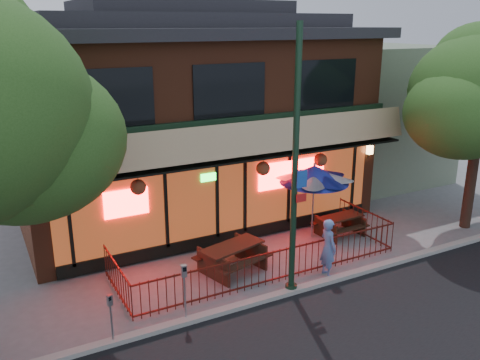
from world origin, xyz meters
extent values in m
plane|color=gray|center=(0.00, 0.00, 0.00)|extent=(80.00, 80.00, 0.00)
cube|color=#999993|center=(0.00, -0.50, 0.06)|extent=(80.00, 0.25, 0.12)
cube|color=brown|center=(0.00, 7.20, 3.25)|extent=(12.00, 8.00, 6.50)
cube|color=#59230F|center=(0.00, 3.18, 1.65)|extent=(11.00, 0.06, 2.60)
cube|color=#FF0C0C|center=(2.30, 3.10, 2.10)|extent=(2.60, 0.04, 0.90)
cube|color=#FF0C0C|center=(-3.40, 3.10, 2.00)|extent=(1.30, 0.04, 0.80)
cube|color=tan|center=(0.00, 2.70, 3.55)|extent=(12.20, 1.33, 1.26)
cube|color=black|center=(-3.60, 3.18, 5.00)|extent=(2.40, 0.06, 1.60)
cube|color=black|center=(0.00, 3.18, 5.00)|extent=(2.40, 0.06, 1.60)
cube|color=black|center=(3.60, 3.18, 5.00)|extent=(2.40, 0.06, 1.60)
cube|color=black|center=(0.00, 3.15, 0.25)|extent=(11.00, 0.12, 0.40)
cube|color=#FFC672|center=(5.60, 3.02, 2.55)|extent=(0.18, 0.18, 0.32)
cube|color=slate|center=(9.00, 7.70, 3.00)|extent=(6.00, 7.00, 6.00)
cube|color=#4A1610|center=(0.00, 0.20, 0.95)|extent=(8.40, 0.04, 0.04)
cube|color=#4A1610|center=(0.00, 0.20, 0.12)|extent=(8.40, 0.04, 0.04)
cube|color=#4A1610|center=(-4.20, 1.50, 0.95)|extent=(0.04, 2.60, 0.04)
cube|color=#4A1610|center=(4.20, 1.50, 0.95)|extent=(0.04, 2.60, 0.04)
cylinder|color=#4A1610|center=(0.00, 0.20, 0.50)|extent=(0.02, 0.02, 1.00)
cylinder|color=#163220|center=(0.00, -0.40, 3.50)|extent=(0.16, 0.16, 7.00)
cylinder|color=#163220|center=(0.00, -0.40, 0.10)|extent=(0.32, 0.32, 0.20)
cube|color=#194CB2|center=(0.12, -0.55, 3.20)|extent=(0.30, 0.02, 0.45)
cube|color=red|center=(0.12, -0.55, 2.70)|extent=(0.30, 0.02, 0.22)
cylinder|color=#332119|center=(8.00, 0.50, 2.24)|extent=(0.36, 0.36, 4.48)
cube|color=#381F14|center=(-1.57, 1.21, 0.39)|extent=(0.41, 1.34, 0.78)
cube|color=#381F14|center=(-0.15, 1.59, 0.39)|extent=(0.41, 1.34, 0.78)
cube|color=#381F14|center=(-0.86, 1.40, 0.78)|extent=(2.03, 1.24, 0.06)
cube|color=#381F14|center=(-0.71, 0.84, 0.46)|extent=(1.91, 0.77, 0.05)
cube|color=#381F14|center=(-1.01, 1.96, 0.46)|extent=(1.91, 0.77, 0.05)
cube|color=#321E11|center=(2.96, 2.00, 0.33)|extent=(0.09, 1.16, 0.66)
cube|color=#321E11|center=(4.21, 2.04, 0.33)|extent=(0.09, 1.16, 0.66)
cube|color=#321E11|center=(3.58, 2.02, 0.66)|extent=(1.62, 0.72, 0.05)
cube|color=#321E11|center=(3.60, 1.53, 0.39)|extent=(1.61, 0.30, 0.04)
cube|color=#321E11|center=(3.57, 2.51, 0.39)|extent=(1.61, 0.30, 0.04)
cylinder|color=gray|center=(2.66, 2.35, 1.19)|extent=(0.05, 0.05, 2.38)
cone|color=navy|center=(2.66, 2.35, 2.22)|extent=(2.27, 2.27, 0.60)
sphere|color=gray|center=(2.66, 2.35, 2.54)|extent=(0.11, 0.11, 0.11)
imported|color=#5773AF|center=(1.42, -0.11, 0.86)|extent=(0.46, 0.66, 1.72)
cylinder|color=#9899A0|center=(-3.07, -0.40, 0.61)|extent=(0.06, 0.06, 1.22)
cube|color=#9899A0|center=(-3.07, -0.40, 1.35)|extent=(0.15, 0.13, 0.31)
cube|color=black|center=(-3.07, -0.46, 1.42)|extent=(0.09, 0.02, 0.11)
cylinder|color=gray|center=(-4.86, -0.48, 0.50)|extent=(0.05, 0.05, 1.00)
cube|color=gray|center=(-4.86, -0.48, 1.11)|extent=(0.13, 0.12, 0.26)
cube|color=black|center=(-4.86, -0.53, 1.17)|extent=(0.07, 0.03, 0.09)
camera|label=1|loc=(-6.98, -10.54, 6.94)|focal=38.00mm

